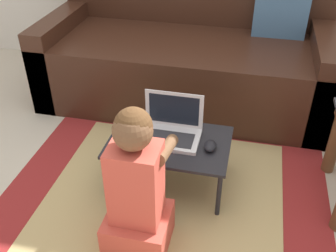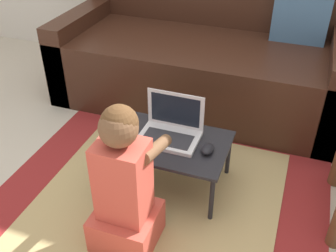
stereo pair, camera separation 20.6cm
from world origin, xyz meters
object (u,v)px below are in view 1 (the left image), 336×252
couch (188,57)px  computer_mouse (210,146)px  laptop_desk (169,145)px  person_seated (137,191)px  laptop (171,131)px

couch → computer_mouse: (0.31, -1.03, -0.00)m
laptop_desk → person_seated: (-0.04, -0.44, 0.07)m
laptop → computer_mouse: 0.23m
laptop → person_seated: bearing=-95.1°
laptop_desk → computer_mouse: size_ratio=6.70×
couch → laptop_desk: (0.09, -1.02, -0.05)m
couch → person_seated: size_ratio=2.70×
laptop_desk → computer_mouse: computer_mouse is taller
laptop → person_seated: person_seated is taller
laptop → person_seated: (-0.04, -0.48, 0.01)m
couch → person_seated: couch is taller
person_seated → couch: bearing=91.9°
couch → laptop_desk: couch is taller
couch → laptop: size_ratio=6.39×
laptop → person_seated: size_ratio=0.42×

